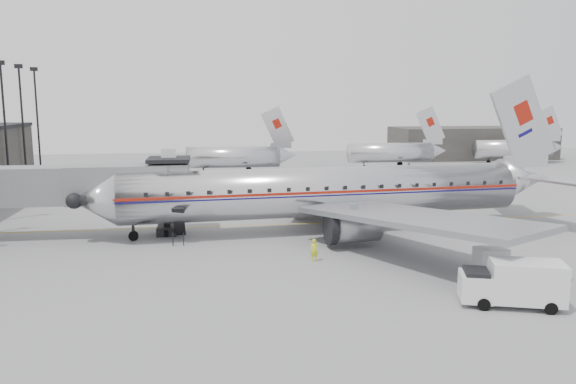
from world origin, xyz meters
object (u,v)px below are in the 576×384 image
Objects in this scene: airliner at (334,191)px; baggage_cart_white at (491,259)px; baggage_cart_navy at (369,223)px; ramp_worker at (314,250)px; service_van at (513,283)px.

airliner is 21.04× the size of baggage_cart_white.
baggage_cart_white is (4.62, -12.00, 0.04)m from baggage_cart_navy.
airliner is 3.94m from baggage_cart_navy.
ramp_worker is (-10.85, 4.00, -0.06)m from baggage_cart_white.
baggage_cart_white is at bearing -19.07° from ramp_worker.
service_van is at bearing -107.64° from baggage_cart_white.
baggage_cart_navy is at bearing 116.58° from service_van.
airliner is 27.12× the size of ramp_worker.
airliner is 7.46× the size of service_van.
baggage_cart_white is at bearing -65.62° from baggage_cart_navy.
airliner is at bearing 70.41° from ramp_worker.
baggage_cart_navy is 1.28× the size of ramp_worker.
airliner is at bearing 119.76° from baggage_cart_white.
service_van is 2.83× the size of baggage_cart_navy.
service_van is 2.82× the size of baggage_cart_white.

